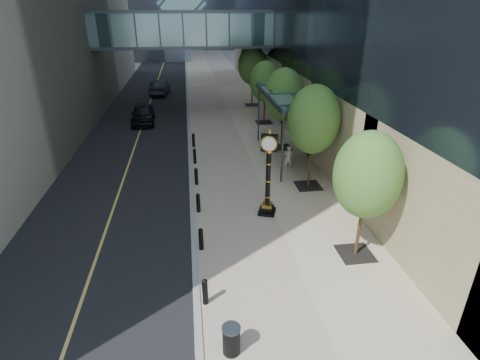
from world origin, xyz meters
name	(u,v)px	position (x,y,z in m)	size (l,w,h in m)	color
ground	(289,318)	(0.00, 0.00, 0.00)	(320.00, 320.00, 0.00)	gray
road	(155,88)	(-7.00, 40.00, 0.01)	(8.00, 180.00, 0.02)	black
sidewalk	(218,86)	(1.00, 40.00, 0.03)	(8.00, 180.00, 0.06)	tan
curb	(187,87)	(-3.00, 40.00, 0.04)	(0.25, 180.00, 0.07)	gray
skywalk	(183,26)	(-3.00, 28.00, 7.71)	(17.00, 4.20, 5.80)	slate
entrance_canopy	(290,97)	(3.48, 14.00, 4.19)	(3.00, 8.00, 4.38)	#383F44
bollard_row	(197,189)	(-2.70, 9.00, 0.51)	(0.20, 16.20, 0.90)	black
street_trees	(282,94)	(3.60, 16.54, 3.83)	(2.87, 28.72, 5.90)	black
street_clock	(268,179)	(0.65, 6.80, 1.90)	(1.02, 1.02, 4.24)	black
trash_bin	(231,340)	(-2.05, -1.11, 0.51)	(0.52, 0.52, 0.90)	black
pedestrian	(288,158)	(3.07, 12.08, 0.82)	(0.55, 0.36, 1.52)	beige
car_near	(143,114)	(-6.93, 23.98, 0.83)	(1.92, 4.78, 1.63)	black
car_far	(160,87)	(-6.08, 35.80, 0.85)	(1.76, 5.04, 1.66)	black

